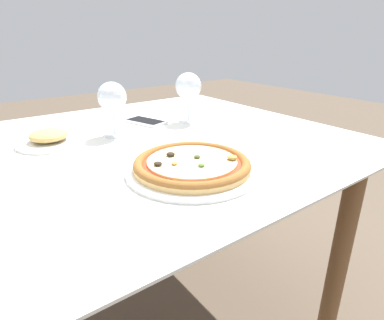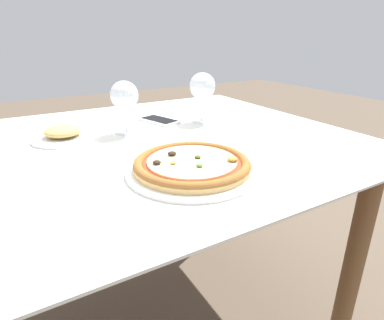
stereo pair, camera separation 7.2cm
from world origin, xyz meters
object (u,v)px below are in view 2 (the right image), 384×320
Objects in this scene: dining_table at (128,171)px; wine_glass_far_left at (124,97)px; wine_glass_far_right at (202,87)px; cell_phone at (159,121)px; pizza_plate at (192,165)px; side_plate at (63,134)px.

wine_glass_far_left is (0.04, 0.11, 0.20)m from dining_table.
wine_glass_far_right is 1.07× the size of cell_phone.
wine_glass_far_left is 1.03× the size of cell_phone.
wine_glass_far_left reaches higher than cell_phone.
pizza_plate is 0.45m from cell_phone.
wine_glass_far_right is at bearing -3.63° from side_plate.
wine_glass_far_left is at bearing -179.90° from wine_glass_far_right.
cell_phone is (0.19, 0.18, 0.09)m from dining_table.
side_plate reaches higher than cell_phone.
wine_glass_far_left is 0.19m from cell_phone.
wine_glass_far_right is (0.26, 0.37, 0.10)m from pizza_plate.
wine_glass_far_left is at bearing 68.02° from dining_table.
side_plate is (-0.46, 0.03, -0.10)m from wine_glass_far_right.
side_plate is (-0.21, 0.40, -0.00)m from pizza_plate.
wine_glass_far_right is at bearing 18.48° from dining_table.
dining_table is 4.51× the size of pizza_plate.
dining_table is 8.31× the size of wine_glass_far_left.
dining_table is 0.23m from wine_glass_far_left.
wine_glass_far_left is 0.95× the size of wine_glass_far_right.
pizza_plate is 0.46m from wine_glass_far_right.
pizza_plate reaches higher than cell_phone.
dining_table is 7.93× the size of wine_glass_far_right.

